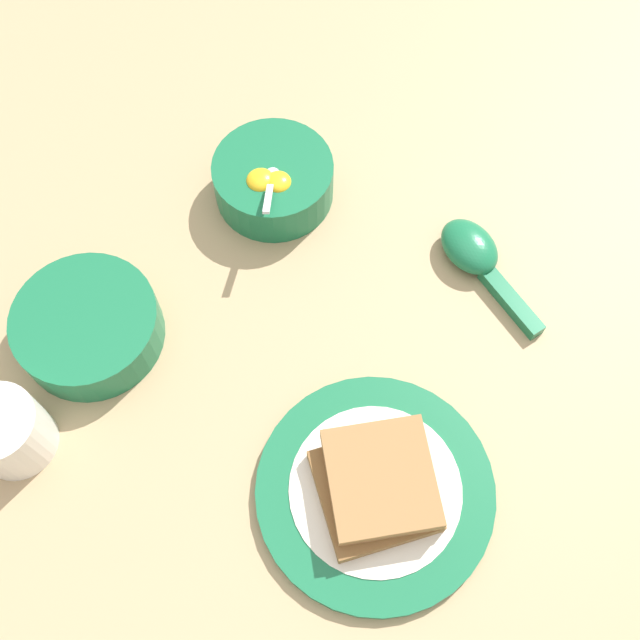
{
  "coord_description": "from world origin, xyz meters",
  "views": [
    {
      "loc": [
        -0.26,
        -0.06,
        0.69
      ],
      "look_at": [
        0.06,
        -0.0,
        0.02
      ],
      "focal_mm": 42.0,
      "sensor_mm": 36.0,
      "label": 1
    }
  ],
  "objects_px": {
    "egg_bowl": "(273,179)",
    "drinking_cup": "(6,431)",
    "congee_bowl": "(88,326)",
    "soup_spoon": "(475,255)",
    "toast_plate": "(375,490)",
    "toast_sandwich": "(378,485)"
  },
  "relations": [
    {
      "from": "egg_bowl",
      "to": "drinking_cup",
      "type": "relative_size",
      "value": 1.95
    },
    {
      "from": "congee_bowl",
      "to": "drinking_cup",
      "type": "height_order",
      "value": "drinking_cup"
    },
    {
      "from": "soup_spoon",
      "to": "drinking_cup",
      "type": "xyz_separation_m",
      "value": [
        -0.27,
        0.41,
        0.02
      ]
    },
    {
      "from": "congee_bowl",
      "to": "drinking_cup",
      "type": "distance_m",
      "value": 0.13
    },
    {
      "from": "soup_spoon",
      "to": "congee_bowl",
      "type": "bearing_deg",
      "value": 112.05
    },
    {
      "from": "toast_plate",
      "to": "soup_spoon",
      "type": "bearing_deg",
      "value": -15.13
    },
    {
      "from": "egg_bowl",
      "to": "soup_spoon",
      "type": "bearing_deg",
      "value": -102.8
    },
    {
      "from": "toast_sandwich",
      "to": "soup_spoon",
      "type": "xyz_separation_m",
      "value": [
        0.26,
        -0.07,
        -0.01
      ]
    },
    {
      "from": "egg_bowl",
      "to": "soup_spoon",
      "type": "distance_m",
      "value": 0.23
    },
    {
      "from": "egg_bowl",
      "to": "soup_spoon",
      "type": "xyz_separation_m",
      "value": [
        -0.05,
        -0.23,
        -0.01
      ]
    },
    {
      "from": "toast_plate",
      "to": "toast_sandwich",
      "type": "xyz_separation_m",
      "value": [
        -0.0,
        -0.0,
        0.02
      ]
    },
    {
      "from": "soup_spoon",
      "to": "drinking_cup",
      "type": "relative_size",
      "value": 1.82
    },
    {
      "from": "toast_plate",
      "to": "congee_bowl",
      "type": "height_order",
      "value": "congee_bowl"
    },
    {
      "from": "egg_bowl",
      "to": "toast_sandwich",
      "type": "bearing_deg",
      "value": -153.54
    },
    {
      "from": "toast_plate",
      "to": "toast_sandwich",
      "type": "bearing_deg",
      "value": -125.35
    },
    {
      "from": "congee_bowl",
      "to": "toast_sandwich",
      "type": "bearing_deg",
      "value": -110.07
    },
    {
      "from": "egg_bowl",
      "to": "toast_plate",
      "type": "relative_size",
      "value": 0.66
    },
    {
      "from": "soup_spoon",
      "to": "drinking_cup",
      "type": "bearing_deg",
      "value": 123.39
    },
    {
      "from": "soup_spoon",
      "to": "toast_sandwich",
      "type": "bearing_deg",
      "value": 165.07
    },
    {
      "from": "toast_plate",
      "to": "toast_sandwich",
      "type": "relative_size",
      "value": 1.61
    },
    {
      "from": "egg_bowl",
      "to": "toast_sandwich",
      "type": "height_order",
      "value": "egg_bowl"
    },
    {
      "from": "toast_plate",
      "to": "congee_bowl",
      "type": "distance_m",
      "value": 0.32
    }
  ]
}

